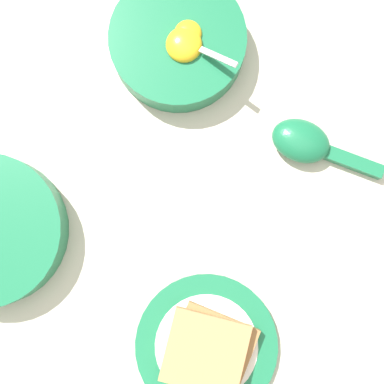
% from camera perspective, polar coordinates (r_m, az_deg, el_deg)
% --- Properties ---
extents(ground_plane, '(3.00, 3.00, 0.00)m').
position_cam_1_polar(ground_plane, '(0.68, 0.73, -10.39)').
color(ground_plane, beige).
extents(egg_bowl, '(0.17, 0.17, 0.07)m').
position_cam_1_polar(egg_bowl, '(0.70, -1.48, 15.69)').
color(egg_bowl, '#196B42').
rests_on(egg_bowl, ground_plane).
extents(toast_plate, '(0.18, 0.18, 0.01)m').
position_cam_1_polar(toast_plate, '(0.68, 1.55, -16.07)').
color(toast_plate, '#196B42').
rests_on(toast_plate, ground_plane).
extents(toast_sandwich, '(0.12, 0.12, 0.03)m').
position_cam_1_polar(toast_sandwich, '(0.66, 1.75, -16.59)').
color(toast_sandwich, '#9E7042').
rests_on(toast_sandwich, toast_plate).
extents(soup_spoon, '(0.08, 0.15, 0.03)m').
position_cam_1_polar(soup_spoon, '(0.69, 12.25, 5.05)').
color(soup_spoon, '#196B42').
rests_on(soup_spoon, ground_plane).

